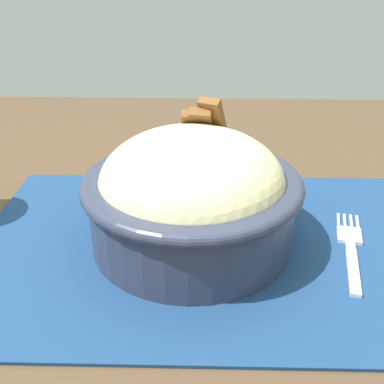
# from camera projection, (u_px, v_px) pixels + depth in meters

# --- Properties ---
(table) EXTENTS (1.25, 0.95, 0.73)m
(table) POSITION_uv_depth(u_px,v_px,m) (173.00, 297.00, 0.46)
(table) COLOR #4C3826
(table) RESTS_ON ground_plane
(placemat) EXTENTS (0.44, 0.28, 0.00)m
(placemat) POSITION_uv_depth(u_px,v_px,m) (211.00, 245.00, 0.42)
(placemat) COLOR navy
(placemat) RESTS_ON table
(bowl) EXTENTS (0.23, 0.23, 0.13)m
(bowl) POSITION_uv_depth(u_px,v_px,m) (192.00, 193.00, 0.40)
(bowl) COLOR #2D3347
(bowl) RESTS_ON placemat
(fork) EXTENTS (0.04, 0.13, 0.00)m
(fork) POSITION_uv_depth(u_px,v_px,m) (350.00, 247.00, 0.41)
(fork) COLOR silver
(fork) RESTS_ON placemat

